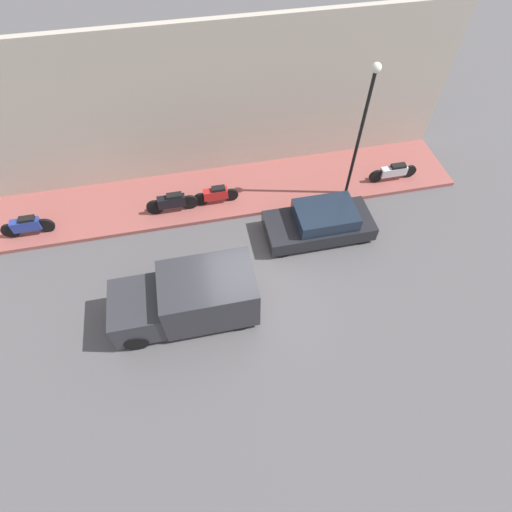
{
  "coord_description": "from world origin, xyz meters",
  "views": [
    {
      "loc": [
        -6.81,
        1.17,
        11.64
      ],
      "look_at": [
        1.29,
        -0.51,
        0.6
      ],
      "focal_mm": 28.0,
      "sensor_mm": 36.0,
      "label": 1
    }
  ],
  "objects_px": {
    "parked_car": "(320,222)",
    "motorcycle_red": "(216,195)",
    "scooter_silver": "(394,172)",
    "streetlamp": "(363,120)",
    "motorcycle_black": "(172,202)",
    "motorcycle_blue": "(27,226)",
    "delivery_van": "(187,299)"
  },
  "relations": [
    {
      "from": "parked_car",
      "to": "motorcycle_red",
      "type": "height_order",
      "value": "parked_car"
    },
    {
      "from": "scooter_silver",
      "to": "streetlamp",
      "type": "xyz_separation_m",
      "value": [
        -0.37,
        2.14,
        2.98
      ]
    },
    {
      "from": "parked_car",
      "to": "motorcycle_black",
      "type": "relative_size",
      "value": 2.0
    },
    {
      "from": "motorcycle_blue",
      "to": "motorcycle_red",
      "type": "bearing_deg",
      "value": -88.19
    },
    {
      "from": "motorcycle_blue",
      "to": "motorcycle_black",
      "type": "xyz_separation_m",
      "value": [
        0.11,
        -5.31,
        0.01
      ]
    },
    {
      "from": "motorcycle_red",
      "to": "motorcycle_black",
      "type": "bearing_deg",
      "value": 93.77
    },
    {
      "from": "parked_car",
      "to": "motorcycle_red",
      "type": "relative_size",
      "value": 2.22
    },
    {
      "from": "parked_car",
      "to": "motorcycle_red",
      "type": "xyz_separation_m",
      "value": [
        2.25,
        3.57,
        -0.02
      ]
    },
    {
      "from": "motorcycle_black",
      "to": "streetlamp",
      "type": "height_order",
      "value": "streetlamp"
    },
    {
      "from": "delivery_van",
      "to": "motorcycle_black",
      "type": "relative_size",
      "value": 2.25
    },
    {
      "from": "delivery_van",
      "to": "parked_car",
      "type": "bearing_deg",
      "value": -64.27
    },
    {
      "from": "delivery_van",
      "to": "motorcycle_blue",
      "type": "relative_size",
      "value": 2.38
    },
    {
      "from": "parked_car",
      "to": "scooter_silver",
      "type": "bearing_deg",
      "value": -61.16
    },
    {
      "from": "motorcycle_red",
      "to": "streetlamp",
      "type": "height_order",
      "value": "streetlamp"
    },
    {
      "from": "delivery_van",
      "to": "motorcycle_black",
      "type": "xyz_separation_m",
      "value": [
        4.61,
        0.15,
        -0.32
      ]
    },
    {
      "from": "scooter_silver",
      "to": "motorcycle_black",
      "type": "height_order",
      "value": "motorcycle_black"
    },
    {
      "from": "scooter_silver",
      "to": "streetlamp",
      "type": "bearing_deg",
      "value": 99.74
    },
    {
      "from": "motorcycle_blue",
      "to": "scooter_silver",
      "type": "height_order",
      "value": "motorcycle_blue"
    },
    {
      "from": "motorcycle_red",
      "to": "motorcycle_black",
      "type": "relative_size",
      "value": 0.9
    },
    {
      "from": "scooter_silver",
      "to": "streetlamp",
      "type": "distance_m",
      "value": 3.69
    },
    {
      "from": "parked_car",
      "to": "delivery_van",
      "type": "relative_size",
      "value": 0.89
    },
    {
      "from": "motorcycle_black",
      "to": "streetlamp",
      "type": "relative_size",
      "value": 0.37
    },
    {
      "from": "parked_car",
      "to": "motorcycle_blue",
      "type": "distance_m",
      "value": 10.79
    },
    {
      "from": "motorcycle_red",
      "to": "motorcycle_black",
      "type": "xyz_separation_m",
      "value": [
        -0.11,
        1.72,
        0.05
      ]
    },
    {
      "from": "parked_car",
      "to": "scooter_silver",
      "type": "distance_m",
      "value": 4.35
    },
    {
      "from": "motorcycle_red",
      "to": "motorcycle_black",
      "type": "height_order",
      "value": "motorcycle_black"
    },
    {
      "from": "scooter_silver",
      "to": "streetlamp",
      "type": "relative_size",
      "value": 0.38
    },
    {
      "from": "scooter_silver",
      "to": "motorcycle_red",
      "type": "bearing_deg",
      "value": 88.84
    },
    {
      "from": "parked_car",
      "to": "motorcycle_blue",
      "type": "bearing_deg",
      "value": 79.18
    },
    {
      "from": "motorcycle_blue",
      "to": "scooter_silver",
      "type": "bearing_deg",
      "value": -89.71
    },
    {
      "from": "parked_car",
      "to": "scooter_silver",
      "type": "height_order",
      "value": "parked_car"
    },
    {
      "from": "scooter_silver",
      "to": "motorcycle_black",
      "type": "bearing_deg",
      "value": 89.77
    }
  ]
}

